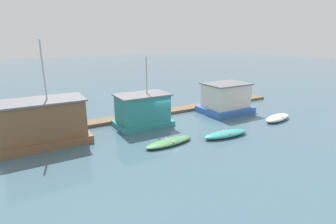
# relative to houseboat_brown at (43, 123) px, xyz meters

# --- Properties ---
(ground_plane) EXTENTS (200.00, 200.00, 0.00)m
(ground_plane) POSITION_rel_houseboat_brown_xyz_m (10.26, -0.44, -1.66)
(ground_plane) COLOR #426070
(dock_walkway) EXTENTS (33.80, 1.69, 0.30)m
(dock_walkway) POSITION_rel_houseboat_brown_xyz_m (10.26, 2.61, -1.51)
(dock_walkway) COLOR brown
(dock_walkway) RESTS_ON ground_plane
(houseboat_brown) EXTENTS (6.58, 3.77, 7.83)m
(houseboat_brown) POSITION_rel_houseboat_brown_xyz_m (0.00, 0.00, 0.00)
(houseboat_brown) COLOR brown
(houseboat_brown) RESTS_ON ground_plane
(houseboat_teal) EXTENTS (5.07, 3.35, 6.37)m
(houseboat_teal) POSITION_rel_houseboat_brown_xyz_m (8.41, 0.04, -0.21)
(houseboat_teal) COLOR teal
(houseboat_teal) RESTS_ON ground_plane
(houseboat_blue) EXTENTS (5.34, 4.04, 3.22)m
(houseboat_blue) POSITION_rel_houseboat_brown_xyz_m (18.24, -0.39, -0.16)
(houseboat_blue) COLOR #3866B7
(houseboat_blue) RESTS_ON ground_plane
(dinghy_green) EXTENTS (4.28, 1.66, 0.39)m
(dinghy_green) POSITION_rel_houseboat_brown_xyz_m (8.19, -5.14, -1.47)
(dinghy_green) COLOR #47844C
(dinghy_green) RESTS_ON ground_plane
(dinghy_teal) EXTENTS (4.25, 1.59, 0.48)m
(dinghy_teal) POSITION_rel_houseboat_brown_xyz_m (13.07, -6.15, -1.42)
(dinghy_teal) COLOR teal
(dinghy_teal) RESTS_ON ground_plane
(dinghy_white) EXTENTS (3.96, 2.00, 0.54)m
(dinghy_white) POSITION_rel_houseboat_brown_xyz_m (20.63, -5.38, -1.39)
(dinghy_white) COLOR white
(dinghy_white) RESTS_ON ground_plane
(mooring_post_centre) EXTENTS (0.26, 0.26, 1.45)m
(mooring_post_centre) POSITION_rel_houseboat_brown_xyz_m (8.98, 1.52, -0.94)
(mooring_post_centre) COLOR brown
(mooring_post_centre) RESTS_ON ground_plane
(mooring_post_near_left) EXTENTS (0.21, 0.21, 1.20)m
(mooring_post_near_left) POSITION_rel_houseboat_brown_xyz_m (7.79, 1.52, -1.06)
(mooring_post_near_left) COLOR brown
(mooring_post_near_left) RESTS_ON ground_plane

